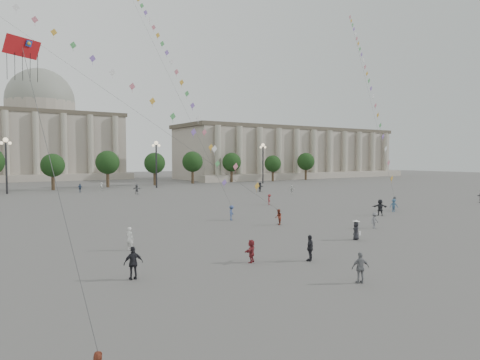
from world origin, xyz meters
TOP-DOWN VIEW (x-y plane):
  - ground at (0.00, 0.00)m, footprint 360.00×360.00m
  - hall_east at (75.00, 93.89)m, footprint 84.00×26.22m
  - hall_central at (0.00, 129.22)m, footprint 48.30×34.30m
  - tree_row at (0.00, 78.00)m, footprint 137.12×5.12m
  - lamp_post_mid_west at (-15.00, 70.00)m, footprint 2.00×0.90m
  - lamp_post_mid_east at (15.00, 70.00)m, footprint 2.00×0.90m
  - lamp_post_far_east at (45.00, 70.00)m, footprint 2.00×0.90m
  - person_crowd_0 at (-2.46, 66.82)m, footprint 1.07×0.65m
  - person_crowd_3 at (19.38, 11.61)m, footprint 1.76×1.57m
  - person_crowd_4 at (2.07, 68.00)m, footprint 1.21×1.72m
  - person_crowd_6 at (11.27, 5.78)m, footprint 1.06×0.67m
  - person_crowd_7 at (30.38, 40.86)m, footprint 1.58×0.92m
  - person_crowd_8 at (15.28, 27.95)m, footprint 1.03×1.16m
  - person_crowd_9 at (28.43, 48.43)m, footprint 1.83×1.18m
  - person_crowd_12 at (5.34, 55.92)m, footprint 1.61×1.68m
  - person_crowd_13 at (-11.87, 9.29)m, footprint 0.68×0.76m
  - person_crowd_14 at (23.63, 12.88)m, footprint 1.24×1.09m
  - tourist_1 at (-14.24, 1.71)m, footprint 1.12×0.51m
  - tourist_2 at (-6.43, 1.29)m, footprint 1.41×1.17m
  - tourist_3 at (-4.07, -5.80)m, footprint 1.08×0.78m
  - tourist_4 at (-2.91, -0.51)m, footprint 1.10×0.87m
  - kite_flyer_0 at (4.81, 12.60)m, footprint 0.93×0.99m
  - kite_flyer_1 at (2.56, 18.03)m, footprint 1.19×1.19m
  - kite_flyer_2 at (24.97, 13.75)m, footprint 1.08×0.97m
  - hat_person at (5.33, 2.83)m, footprint 0.87×0.72m
  - dragon_kite at (-19.07, 6.16)m, footprint 2.16×8.96m
  - kite_train_mid at (2.04, 39.40)m, footprint 1.73×40.13m
  - kite_train_east at (37.84, 29.79)m, footprint 24.33×29.63m

SIDE VIEW (x-z plane):
  - ground at x=0.00m, z-range 0.00..0.00m
  - tourist_2 at x=-6.43m, z-range 0.00..1.51m
  - person_crowd_8 at x=15.28m, z-range 0.00..1.56m
  - person_crowd_6 at x=11.27m, z-range 0.00..1.57m
  - person_crowd_7 at x=30.38m, z-range 0.00..1.62m
  - kite_flyer_0 at x=4.81m, z-range 0.00..1.63m
  - hat_person at x=5.33m, z-range -0.02..1.67m
  - kite_flyer_1 at x=2.56m, z-range 0.00..1.65m
  - person_crowd_14 at x=23.63m, z-range 0.00..1.66m
  - person_crowd_0 at x=-2.46m, z-range 0.00..1.69m
  - tourist_3 at x=-4.07m, z-range 0.00..1.71m
  - person_crowd_13 at x=-11.87m, z-range 0.00..1.75m
  - tourist_4 at x=-2.91m, z-range 0.00..1.75m
  - person_crowd_4 at x=2.07m, z-range 0.00..1.79m
  - kite_flyer_2 at x=24.97m, z-range 0.00..1.81m
  - tourist_1 at x=-14.24m, z-range 0.00..1.88m
  - person_crowd_9 at x=28.43m, z-range 0.00..1.88m
  - person_crowd_12 at x=5.34m, z-range 0.00..1.91m
  - person_crowd_3 at x=19.38m, z-range 0.00..1.94m
  - tree_row at x=0.00m, z-range 1.39..9.39m
  - lamp_post_mid_west at x=-15.00m, z-range 2.03..12.68m
  - lamp_post_mid_east at x=15.00m, z-range 2.03..12.68m
  - lamp_post_far_east at x=45.00m, z-range 2.03..12.68m
  - hall_east at x=75.00m, z-range -0.17..17.03m
  - dragon_kite at x=-19.07m, z-range 2.43..22.50m
  - hall_central at x=0.00m, z-range -3.52..31.98m
  - kite_train_east at x=37.84m, z-range -5.10..48.31m
  - kite_train_mid at x=2.04m, z-range -4.28..56.19m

